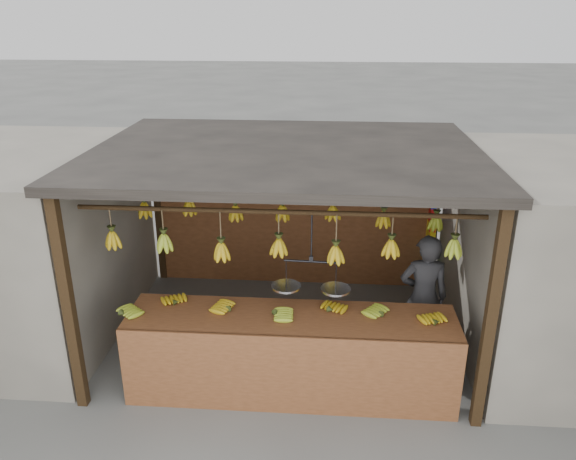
{
  "coord_description": "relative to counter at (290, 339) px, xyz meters",
  "views": [
    {
      "loc": [
        0.48,
        -6.11,
        3.83
      ],
      "look_at": [
        0.0,
        0.3,
        1.3
      ],
      "focal_mm": 35.0,
      "sensor_mm": 36.0,
      "label": 1
    }
  ],
  "objects": [
    {
      "name": "stall",
      "position": [
        -0.13,
        1.55,
        1.27
      ],
      "size": [
        4.3,
        3.3,
        2.4
      ],
      "color": "black",
      "rests_on": "ground"
    },
    {
      "name": "ground",
      "position": [
        -0.13,
        1.23,
        -0.7
      ],
      "size": [
        80.0,
        80.0,
        0.0
      ],
      "primitive_type": "plane",
      "color": "#5B5B57"
    },
    {
      "name": "vendor",
      "position": [
        1.47,
        0.9,
        0.06
      ],
      "size": [
        0.56,
        0.38,
        1.53
      ],
      "primitive_type": "imported",
      "rotation": [
        0.0,
        0.0,
        3.16
      ],
      "color": "#262628",
      "rests_on": "ground"
    },
    {
      "name": "counter",
      "position": [
        0.0,
        0.0,
        0.0
      ],
      "size": [
        3.56,
        0.77,
        0.96
      ],
      "color": "brown",
      "rests_on": "ground"
    },
    {
      "name": "hanging_bananas",
      "position": [
        -0.14,
        1.22,
        0.91
      ],
      "size": [
        3.61,
        2.25,
        0.4
      ],
      "color": "#B69113",
      "rests_on": "ground"
    },
    {
      "name": "bag_bundles",
      "position": [
        1.81,
        2.58,
        0.3
      ],
      "size": [
        0.08,
        0.26,
        1.25
      ],
      "color": "#1426BF",
      "rests_on": "ground"
    },
    {
      "name": "balance_scale",
      "position": [
        0.2,
        0.23,
        0.52
      ],
      "size": [
        0.8,
        0.32,
        0.83
      ],
      "color": "black",
      "rests_on": "ground"
    }
  ]
}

